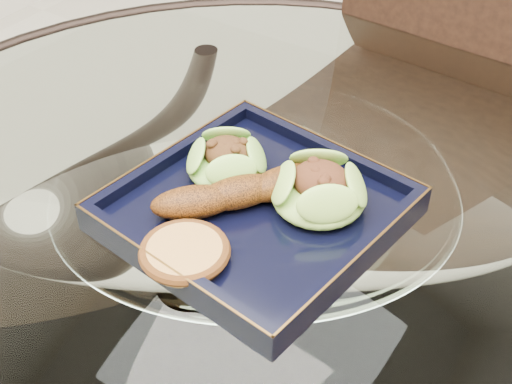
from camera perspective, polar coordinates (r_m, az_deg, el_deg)
The scene contains 7 objects.
dining_table at distance 0.90m, azimuth -0.06°, elevation -9.93°, with size 1.13×1.13×0.77m.
dining_chair at distance 1.18m, azimuth 11.68°, elevation -0.04°, with size 0.44×0.44×0.97m.
navy_plate at distance 0.77m, azimuth 0.00°, elevation -1.72°, with size 0.27×0.27×0.02m, color black.
lettuce_wrap_left at distance 0.80m, azimuth -2.38°, elevation 2.34°, with size 0.09×0.09×0.03m, color #5DA730.
lettuce_wrap_right at distance 0.76m, azimuth 5.05°, elevation -0.04°, with size 0.10×0.10×0.04m, color #69A02E.
roasted_plantain at distance 0.76m, azimuth -1.35°, elevation -0.01°, with size 0.18×0.04×0.03m, color #622F0A.
crumb_patty at distance 0.71m, azimuth -5.72°, elevation -4.89°, with size 0.08×0.08×0.01m, color gold.
Camera 1 is at (0.33, -0.48, 1.28)m, focal length 50.00 mm.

